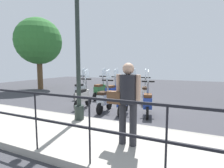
% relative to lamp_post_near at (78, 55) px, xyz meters
% --- Properties ---
extents(ground_plane, '(28.00, 28.00, 0.00)m').
position_rel_lamp_post_near_xyz_m(ground_plane, '(2.40, -0.33, -1.97)').
color(ground_plane, '#38383D').
extents(promenade_walkway, '(2.20, 20.00, 0.15)m').
position_rel_lamp_post_near_xyz_m(promenade_walkway, '(-0.75, -0.33, -1.90)').
color(promenade_walkway, '#A39E93').
rests_on(promenade_walkway, ground_plane).
extents(fence_railing, '(0.04, 16.03, 1.07)m').
position_rel_lamp_post_near_xyz_m(fence_railing, '(-1.80, -0.33, -1.08)').
color(fence_railing, black).
rests_on(fence_railing, promenade_walkway).
extents(lamp_post_near, '(0.26, 0.90, 4.12)m').
position_rel_lamp_post_near_xyz_m(lamp_post_near, '(0.00, 0.00, 0.00)').
color(lamp_post_near, '#232D28').
rests_on(lamp_post_near, promenade_walkway).
extents(pedestrian_with_bag, '(0.33, 0.65, 1.59)m').
position_rel_lamp_post_near_xyz_m(pedestrian_with_bag, '(-0.92, -1.77, -0.89)').
color(pedestrian_with_bag, '#28282D').
rests_on(pedestrian_with_bag, promenade_walkway).
extents(tree_large, '(3.15, 3.15, 4.89)m').
position_rel_lamp_post_near_xyz_m(tree_large, '(4.98, 6.82, 1.33)').
color(tree_large, brown).
rests_on(tree_large, ground_plane).
extents(scooter_near_0, '(1.22, 0.50, 1.54)m').
position_rel_lamp_post_near_xyz_m(scooter_near_0, '(1.68, -1.57, -1.49)').
color(scooter_near_0, black).
rests_on(scooter_near_0, ground_plane).
extents(scooter_near_1, '(1.23, 0.44, 1.54)m').
position_rel_lamp_post_near_xyz_m(scooter_near_1, '(1.57, -0.74, -1.49)').
color(scooter_near_1, black).
rests_on(scooter_near_1, ground_plane).
extents(scooter_near_2, '(1.23, 0.44, 1.54)m').
position_rel_lamp_post_near_xyz_m(scooter_near_2, '(1.52, -0.03, -1.49)').
color(scooter_near_2, black).
rests_on(scooter_near_2, ground_plane).
extents(scooter_near_3, '(1.23, 0.44, 1.54)m').
position_rel_lamp_post_near_xyz_m(scooter_near_3, '(1.65, 0.99, -1.49)').
color(scooter_near_3, black).
rests_on(scooter_near_3, ground_plane).
extents(scooter_far_0, '(1.21, 0.51, 1.54)m').
position_rel_lamp_post_near_xyz_m(scooter_far_0, '(3.44, -1.05, -1.49)').
color(scooter_far_0, black).
rests_on(scooter_far_0, ground_plane).
extents(scooter_far_1, '(1.21, 0.52, 1.54)m').
position_rel_lamp_post_near_xyz_m(scooter_far_1, '(3.40, -0.33, -1.49)').
color(scooter_far_1, black).
rests_on(scooter_far_1, ground_plane).
extents(scooter_far_2, '(1.22, 0.48, 1.54)m').
position_rel_lamp_post_near_xyz_m(scooter_far_2, '(3.31, 0.48, -1.49)').
color(scooter_far_2, black).
rests_on(scooter_far_2, ground_plane).
extents(scooter_far_3, '(1.23, 0.44, 1.54)m').
position_rel_lamp_post_near_xyz_m(scooter_far_3, '(3.44, 1.19, -1.49)').
color(scooter_far_3, black).
rests_on(scooter_far_3, ground_plane).
extents(scooter_far_4, '(1.23, 0.44, 1.54)m').
position_rel_lamp_post_near_xyz_m(scooter_far_4, '(3.19, 2.16, -1.49)').
color(scooter_far_4, black).
rests_on(scooter_far_4, ground_plane).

